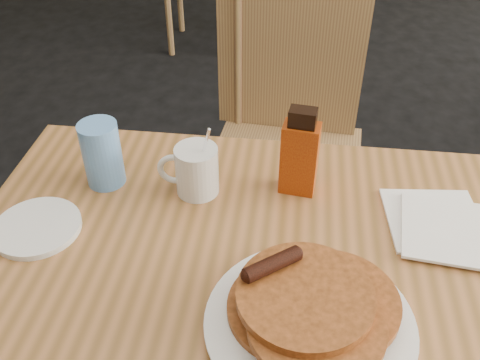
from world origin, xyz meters
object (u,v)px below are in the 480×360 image
main_table (270,279)px  coffee_mug (195,170)px  syrup_bottle (300,154)px  pancake_plate (310,315)px  chair_main_far (287,117)px  blue_tumbler (102,154)px

main_table → coffee_mug: (-0.15, 0.18, 0.10)m
main_table → syrup_bottle: (0.04, 0.20, 0.13)m
main_table → pancake_plate: 0.16m
chair_main_far → pancake_plate: size_ratio=3.05×
main_table → chair_main_far: 0.76m
main_table → chair_main_far: (0.03, 0.75, -0.13)m
coffee_mug → pancake_plate: bearing=-75.5°
pancake_plate → syrup_bottle: syrup_bottle is taller
coffee_mug → syrup_bottle: 0.20m
blue_tumbler → chair_main_far: bearing=56.5°
pancake_plate → syrup_bottle: 0.34m
blue_tumbler → main_table: bearing=-29.7°
pancake_plate → coffee_mug: (-0.22, 0.31, 0.02)m
chair_main_far → blue_tumbler: chair_main_far is taller
coffee_mug → blue_tumbler: size_ratio=1.17×
coffee_mug → blue_tumbler: (-0.19, 0.01, 0.02)m
coffee_mug → blue_tumbler: 0.19m
main_table → coffee_mug: 0.26m
chair_main_far → syrup_bottle: 0.61m
main_table → chair_main_far: size_ratio=1.21×
coffee_mug → blue_tumbler: bearing=155.0°
coffee_mug → syrup_bottle: size_ratio=0.86×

